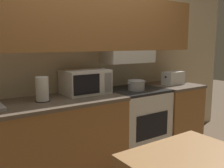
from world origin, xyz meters
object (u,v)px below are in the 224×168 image
Objects in this scene: microwave at (85,82)px; paper_towel_roll at (42,89)px; cooking_pot at (136,85)px; stove_range at (135,123)px; toaster at (173,78)px.

microwave is 0.56m from paper_towel_roll.
microwave reaches higher than cooking_pot.
toaster reaches higher than stove_range.
toaster is 1.90m from paper_towel_roll.
paper_towel_roll is (-1.23, 0.00, 0.58)m from stove_range.
stove_range is 0.53m from cooking_pot.
cooking_pot is at bearing -176.64° from toaster.
paper_towel_roll is at bearing -168.69° from microwave.
stove_range is at bearing 177.41° from toaster.
toaster is at bearing -2.59° from stove_range.
microwave is (-0.67, 0.11, 0.60)m from stove_range.
paper_towel_roll is at bearing 176.39° from cooking_pot.
stove_range is 1.36m from paper_towel_roll.
stove_range is 3.65× the size of paper_towel_roll.
cooking_pot is 1.20× the size of paper_towel_roll.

